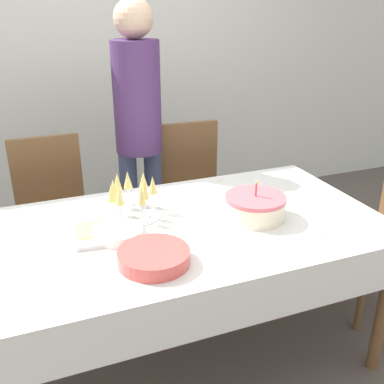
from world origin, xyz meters
The scene contains 13 objects.
ground_plane centered at (0.00, 0.00, 0.00)m, with size 12.00×12.00×0.00m, color #564C47.
wall_back centered at (0.00, 1.88, 1.35)m, with size 8.00×0.05×2.70m.
dining_table centered at (0.00, 0.00, 0.64)m, with size 1.96×0.99×0.74m.
dining_chair_far_left centered at (-0.44, 0.82, 0.52)m, with size 0.43×0.43×0.96m.
dining_chair_far_right centered at (0.44, 0.82, 0.52)m, with size 0.45×0.45×0.96m.
birthday_cake centered at (0.41, -0.05, 0.79)m, with size 0.28×0.28×0.18m.
champagne_tray centered at (-0.12, 0.19, 0.84)m, with size 0.30×0.30×0.18m.
plate_stack_main centered at (-0.14, -0.26, 0.77)m, with size 0.28×0.28×0.06m.
plate_stack_dessert centered at (-0.22, -0.01, 0.76)m, with size 0.21×0.21×0.04m.
cake_knife centered at (0.45, -0.27, 0.74)m, with size 0.30×0.05×0.00m.
fork_pile centered at (-0.32, -0.05, 0.75)m, with size 0.18×0.08×0.02m.
napkin_pile centered at (-0.31, 0.09, 0.75)m, with size 0.15×0.15×0.01m.
person_standing centered at (0.12, 0.88, 1.02)m, with size 0.28×0.28×1.69m.
Camera 1 is at (-0.55, -1.68, 1.66)m, focal length 42.00 mm.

